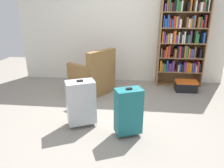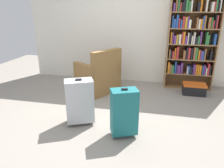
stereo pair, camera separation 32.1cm
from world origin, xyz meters
The scene contains 8 objects.
ground_plane centered at (0.00, 0.00, 0.00)m, with size 8.26×8.26×0.00m, color gray.
back_wall centered at (0.00, 2.05, 1.30)m, with size 4.72×0.10×2.60m, color silver.
bookshelf centered at (1.32, 1.82, 1.00)m, with size 0.97×0.32×1.88m.
armchair centered at (-0.50, 1.19, 0.32)m, with size 0.97×0.97×0.90m.
mug centered at (0.10, 1.11, 0.05)m, with size 0.12×0.08×0.10m.
storage_box centered at (1.43, 1.40, 0.12)m, with size 0.44×0.26×0.23m.
suitcase_silver centered at (-0.42, -0.15, 0.37)m, with size 0.47×0.39×0.71m.
suitcase_teal centered at (0.27, -0.34, 0.36)m, with size 0.40×0.33×0.69m.
Camera 2 is at (0.63, -2.78, 1.65)m, focal length 33.45 mm.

